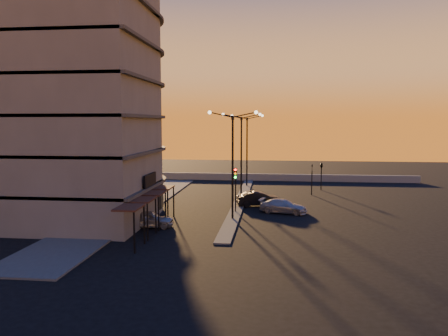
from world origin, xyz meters
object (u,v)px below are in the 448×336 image
streetlamp_mid (241,149)px  car_sedan (259,199)px  car_hatchback (149,219)px  car_wagon (283,206)px  traffic_light_main (235,183)px

streetlamp_mid → car_sedan: (2.07, -3.52, -4.84)m
car_hatchback → car_sedan: car_sedan is taller
car_hatchback → car_sedan: 13.27m
car_wagon → streetlamp_mid: bearing=48.4°
car_sedan → streetlamp_mid: bearing=15.9°
car_hatchback → car_wagon: car_hatchback is taller
traffic_light_main → car_sedan: bearing=60.1°
traffic_light_main → car_sedan: traffic_light_main is taller
traffic_light_main → car_wagon: size_ratio=0.94×
streetlamp_mid → car_wagon: streetlamp_mid is taller
car_hatchback → car_sedan: (8.57, 10.12, 0.05)m
streetlamp_mid → car_sedan: 6.34m
streetlamp_mid → car_wagon: 9.45m
traffic_light_main → car_hatchback: bearing=-134.9°
car_hatchback → streetlamp_mid: bearing=-33.9°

